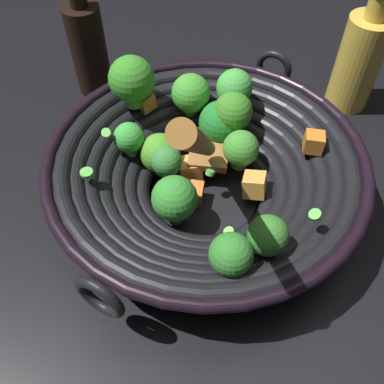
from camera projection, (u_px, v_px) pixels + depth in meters
The scene contains 4 objects.
ground_plane at pixel (205, 198), 0.55m from camera, with size 4.00×4.00×0.00m, color black.
wok at pixel (205, 167), 0.51m from camera, with size 0.42×0.38×0.28m.
soy_sauce_bottle at pixel (88, 47), 0.64m from camera, with size 0.05×0.05×0.19m.
cooking_oil_bottle at pixel (359, 60), 0.62m from camera, with size 0.07×0.07×0.19m.
Camera 1 is at (-0.32, -0.13, 0.44)m, focal length 39.33 mm.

